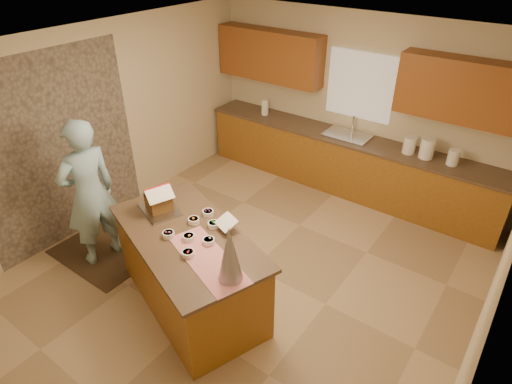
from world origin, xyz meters
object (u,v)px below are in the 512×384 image
boy (89,194)px  gingerbread_house (159,200)px  island_base (190,271)px  tinsel_tree (230,254)px

boy → gingerbread_house: 0.99m
island_base → tinsel_tree: 1.13m
island_base → boy: (-1.50, -0.11, 0.50)m
island_base → gingerbread_house: gingerbread_house is taller
tinsel_tree → gingerbread_house: 1.40m
island_base → boy: 1.58m
tinsel_tree → boy: 2.30m
tinsel_tree → boy: size_ratio=0.30×
boy → gingerbread_house: bearing=113.3°
island_base → boy: boy is taller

